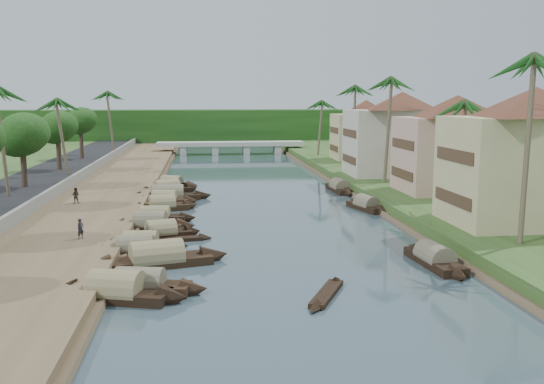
{
  "coord_description": "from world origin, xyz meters",
  "views": [
    {
      "loc": [
        -5.5,
        -44.53,
        10.5
      ],
      "look_at": [
        0.88,
        10.41,
        2.0
      ],
      "focal_mm": 40.0,
      "sensor_mm": 36.0,
      "label": 1
    }
  ],
  "objects": [
    {
      "name": "tree_3",
      "position": [
        -24.0,
        20.82,
        6.74
      ],
      "size": [
        5.09,
        5.09,
        7.52
      ],
      "color": "#4D392C",
      "rests_on": "ground"
    },
    {
      "name": "sampan_6",
      "position": [
        -9.77,
        4.46,
        0.42
      ],
      "size": [
        7.61,
        2.68,
        2.23
      ],
      "rotation": [
        0.0,
        0.0,
        -0.13
      ],
      "color": "black",
      "rests_on": "ground"
    },
    {
      "name": "palm_8",
      "position": [
        -20.5,
        60.5,
        11.33
      ],
      "size": [
        3.2,
        3.2,
        11.72
      ],
      "color": "brown",
      "rests_on": "ground"
    },
    {
      "name": "sampan_8",
      "position": [
        -9.35,
        13.12,
        0.42
      ],
      "size": [
        7.19,
        3.23,
        2.18
      ],
      "rotation": [
        0.0,
        0.0,
        0.23
      ],
      "color": "black",
      "rests_on": "ground"
    },
    {
      "name": "sampan_10",
      "position": [
        -9.36,
        16.82,
        0.41
      ],
      "size": [
        7.18,
        2.5,
        1.98
      ],
      "rotation": [
        0.0,
        0.0,
        -0.15
      ],
      "color": "black",
      "rests_on": "ground"
    },
    {
      "name": "left_bank",
      "position": [
        -16.0,
        20.0,
        0.4
      ],
      "size": [
        10.0,
        180.0,
        0.8
      ],
      "primitive_type": "cube",
      "color": "brown",
      "rests_on": "ground"
    },
    {
      "name": "palm_1",
      "position": [
        16.0,
        4.19,
        9.99
      ],
      "size": [
        3.2,
        3.2,
        10.54
      ],
      "color": "brown",
      "rests_on": "ground"
    },
    {
      "name": "palm_7",
      "position": [
        14.0,
        55.38,
        9.87
      ],
      "size": [
        3.2,
        3.2,
        10.42
      ],
      "color": "brown",
      "rests_on": "ground"
    },
    {
      "name": "tree_6",
      "position": [
        24.0,
        31.83,
        6.8
      ],
      "size": [
        4.23,
        4.23,
        7.46
      ],
      "color": "#4D392C",
      "rests_on": "ground"
    },
    {
      "name": "sampan_4",
      "position": [
        -9.87,
        -2.42,
        0.41
      ],
      "size": [
        6.94,
        2.15,
        1.98
      ],
      "rotation": [
        0.0,
        0.0,
        -0.1
      ],
      "color": "black",
      "rests_on": "ground"
    },
    {
      "name": "ground",
      "position": [
        0.0,
        0.0,
        0.0
      ],
      "size": [
        220.0,
        220.0,
        0.0
      ],
      "primitive_type": "plane",
      "color": "#394C55",
      "rests_on": "ground"
    },
    {
      "name": "sampan_12",
      "position": [
        -9.16,
        28.49,
        0.4
      ],
      "size": [
        6.88,
        4.84,
        1.79
      ],
      "rotation": [
        0.0,
        0.0,
        -0.54
      ],
      "color": "black",
      "rests_on": "ground"
    },
    {
      "name": "palm_2",
      "position": [
        15.0,
        21.16,
        12.39
      ],
      "size": [
        3.2,
        3.2,
        13.04
      ],
      "color": "brown",
      "rests_on": "ground"
    },
    {
      "name": "palm_6",
      "position": [
        -22.0,
        31.24,
        10.15
      ],
      "size": [
        3.2,
        3.2,
        10.49
      ],
      "color": "brown",
      "rests_on": "ground"
    },
    {
      "name": "canoe_1",
      "position": [
        -7.52,
        0.14,
        0.1
      ],
      "size": [
        5.5,
        1.67,
        0.88
      ],
      "rotation": [
        0.0,
        0.0,
        0.15
      ],
      "color": "black",
      "rests_on": "ground"
    },
    {
      "name": "tree_4",
      "position": [
        -24.0,
        36.65,
        6.77
      ],
      "size": [
        4.67,
        4.67,
        7.39
      ],
      "color": "#4D392C",
      "rests_on": "ground"
    },
    {
      "name": "sampan_3",
      "position": [
        -10.14,
        -3.7,
        0.41
      ],
      "size": [
        7.17,
        1.88,
        1.95
      ],
      "rotation": [
        0.0,
        0.0,
        0.05
      ],
      "color": "black",
      "rests_on": "ground"
    },
    {
      "name": "palm_3",
      "position": [
        16.0,
        39.92,
        11.93
      ],
      "size": [
        3.2,
        3.2,
        12.56
      ],
      "color": "brown",
      "rests_on": "ground"
    },
    {
      "name": "canoe_2",
      "position": [
        -9.32,
        16.06,
        0.1
      ],
      "size": [
        4.93,
        1.42,
        0.71
      ],
      "rotation": [
        0.0,
        0.0,
        -0.15
      ],
      "color": "black",
      "rests_on": "ground"
    },
    {
      "name": "building_distant",
      "position": [
        19.99,
        48.0,
        5.88
      ],
      "size": [
        12.62,
        12.62,
        9.2
      ],
      "color": "#C2BC82",
      "rests_on": "right_bank"
    },
    {
      "name": "person_near",
      "position": [
        -14.04,
        -1.78,
        1.52
      ],
      "size": [
        0.61,
        0.62,
        1.45
      ],
      "primitive_type": "imported",
      "rotation": [
        0.0,
        0.0,
        0.84
      ],
      "color": "#25242B",
      "rests_on": "left_bank"
    },
    {
      "name": "sampan_13",
      "position": [
        -9.18,
        28.62,
        0.41
      ],
      "size": [
        7.07,
        4.37,
        1.99
      ],
      "rotation": [
        0.0,
        0.0,
        -0.44
      ],
      "color": "black",
      "rests_on": "ground"
    },
    {
      "name": "tree_5",
      "position": [
        -24.0,
        51.87,
        7.07
      ],
      "size": [
        4.55,
        4.55,
        7.65
      ],
      "color": "#4D392C",
      "rests_on": "ground"
    },
    {
      "name": "treeline",
      "position": [
        0.0,
        100.0,
        4.0
      ],
      "size": [
        120.0,
        14.0,
        8.0
      ],
      "color": "#12390F",
      "rests_on": "ground"
    },
    {
      "name": "sampan_2",
      "position": [
        -8.46,
        -6.61,
        0.42
      ],
      "size": [
        9.81,
        4.33,
        2.5
      ],
      "rotation": [
        0.0,
        0.0,
        0.26
      ],
      "color": "black",
      "rests_on": "ground"
    },
    {
      "name": "sampan_0",
      "position": [
        -9.0,
        -12.06,
        0.41
      ],
      "size": [
        7.83,
        2.97,
        2.05
      ],
      "rotation": [
        0.0,
        0.0,
        -0.19
      ],
      "color": "black",
      "rests_on": "ground"
    },
    {
      "name": "right_bank",
      "position": [
        19.0,
        20.0,
        0.6
      ],
      "size": [
        16.0,
        180.0,
        1.2
      ],
      "primitive_type": "cube",
      "color": "#29471C",
      "rests_on": "ground"
    },
    {
      "name": "building_far",
      "position": [
        18.99,
        28.0,
        6.38
      ],
      "size": [
        15.59,
        15.59,
        10.2
      ],
      "color": "beige",
      "rests_on": "right_bank"
    },
    {
      "name": "sampan_9",
      "position": [
        -9.14,
        19.38,
        0.42
      ],
      "size": [
        9.53,
        2.41,
        2.36
      ],
      "rotation": [
        0.0,
        0.0,
        0.06
      ],
      "color": "black",
      "rests_on": "ground"
    },
    {
      "name": "canoe_0",
      "position": [
        1.04,
        -13.71,
        0.1
      ],
      "size": [
        3.45,
        6.01,
        0.83
      ],
      "rotation": [
        0.0,
        0.0,
        1.12
      ],
      "color": "black",
      "rests_on": "ground"
    },
    {
      "name": "sampan_11",
      "position": [
        -9.52,
        23.86,
        0.42
      ],
      "size": [
        7.85,
        5.23,
        2.28
      ],
      "rotation": [
        0.0,
        0.0,
        0.48
      ],
      "color": "black",
      "rests_on": "ground"
    },
    {
      "name": "building_mid",
      "position": [
        19.99,
        14.0,
        6.13
      ],
      "size": [
        14.11,
        14.11,
        9.7
      ],
      "color": "tan",
      "rests_on": "right_bank"
    },
    {
      "name": "palm_0",
      "position": [
        15.0,
        -8.24,
        12.76
      ],
      "size": [
        3.2,
        3.2,
        13.42
      ],
      "color": "brown",
      "rests_on": "ground"
    },
    {
      "name": "sampan_16",
      "position": [
        10.17,
        22.79,
        0.41
      ],
      "size": [
        2.16,
        8.81,
        2.14
      ],
      "rotation": [
        0.0,
        0.0,
        1.63
      ],
      "color": "black",
      "rests_on": "ground"
    },
    {
      "name": "road",
      "position": [
        -24.5,
        20.0,
        0.7
      ],
      "size": [
        8.0,
        180.0,
        1.4
      ],
      "primitive_type": "cube",
      "color": "black",
      "rests_on": "ground"
    },
    {
      "name": "sampan_7",
      "position": [
        -9.6,
        7.69,
        0.41
      ],
      "size": [
        7.28,
        1.94,
        1.95
      ],
      "rotation": [
        0.0,
        0.0,
        -0.06
      ],
      "color": "black",
      "rests_on": "ground"
    },
    {
      "name": "person_far",
      "position": [
        -17.4,
        13.45,
        1.54
      ],
      "size": [
        0.72,
        0.56,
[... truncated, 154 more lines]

